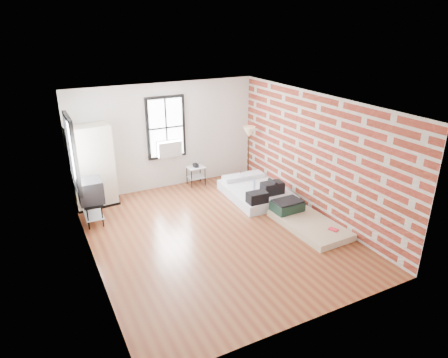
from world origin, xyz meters
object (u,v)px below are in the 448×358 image
wardrobe (92,167)px  floor_lamp (249,135)px  side_table (196,171)px  mattress_bare (304,220)px  mattress_main (257,192)px  tv_stand (91,192)px

wardrobe → floor_lamp: size_ratio=1.29×
side_table → mattress_bare: bearing=-69.3°
mattress_main → floor_lamp: bearing=72.6°
mattress_bare → tv_stand: (-4.14, 2.25, 0.61)m
tv_stand → floor_lamp: bearing=10.0°
wardrobe → floor_lamp: 4.17m
tv_stand → wardrobe: bearing=78.6°
mattress_bare → side_table: size_ratio=3.08×
floor_lamp → side_table: bearing=166.1°
side_table → floor_lamp: 1.75m
side_table → floor_lamp: size_ratio=0.39×
mattress_bare → tv_stand: 4.75m
mattress_main → wardrobe: wardrobe is taller
floor_lamp → mattress_bare: bearing=-94.6°
mattress_bare → floor_lamp: bearing=83.7°
wardrobe → mattress_bare: bearing=-43.2°
mattress_bare → wardrobe: (-3.92, 3.15, 0.88)m
wardrobe → floor_lamp: bearing=-8.4°
floor_lamp → tv_stand: bearing=-172.1°
wardrobe → tv_stand: size_ratio=1.96×
tv_stand → mattress_main: bearing=-5.5°
side_table → tv_stand: 3.09m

